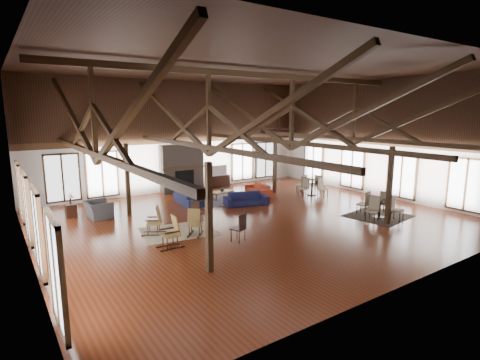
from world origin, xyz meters
TOP-DOWN VIEW (x-y plane):
  - floor at (0.00, 0.00)m, footprint 16.00×16.00m
  - ceiling at (0.00, 0.00)m, footprint 16.00×14.00m
  - wall_back at (0.00, 7.00)m, footprint 16.00×0.02m
  - wall_front at (0.00, -7.00)m, footprint 16.00×0.02m
  - wall_left at (-8.00, 0.00)m, footprint 0.02×14.00m
  - wall_right at (8.00, 0.00)m, footprint 0.02×14.00m
  - roof_truss at (0.00, 0.00)m, footprint 15.60×14.07m
  - post_grid at (0.00, 0.00)m, footprint 8.16×7.16m
  - fireplace at (0.00, 6.67)m, footprint 2.50×0.69m
  - ceiling_fan at (0.50, -1.00)m, footprint 1.60×1.60m
  - sofa_navy_front at (1.11, 2.07)m, footprint 2.19×1.35m
  - sofa_navy_left at (-1.04, 3.79)m, footprint 2.14×0.99m
  - sofa_orange at (3.00, 3.65)m, footprint 2.03×1.11m
  - coffee_table at (0.78, 3.67)m, footprint 1.17×0.72m
  - vase at (0.73, 3.61)m, footprint 0.25×0.25m
  - armchair at (-5.22, 3.66)m, footprint 1.15×1.02m
  - side_table_lamp at (-6.13, 4.48)m, footprint 0.42×0.42m
  - rocking_chair_a at (-4.02, 0.37)m, footprint 0.92×0.78m
  - rocking_chair_b at (-2.94, -0.54)m, footprint 0.83×0.85m
  - rocking_chair_c at (-4.06, -1.17)m, footprint 0.84×0.49m
  - side_chair_a at (-2.19, 0.76)m, footprint 0.53×0.53m
  - side_chair_b at (-1.96, -1.98)m, footprint 0.53×0.53m
  - cafe_table_near at (4.49, -2.78)m, footprint 1.95×1.95m
  - cafe_table_far at (5.24, 1.91)m, footprint 1.91×1.91m
  - cup_near at (4.50, -2.80)m, footprint 0.12×0.12m
  - cup_far at (5.19, 1.83)m, footprint 0.15×0.15m
  - tv_console at (2.39, 6.75)m, footprint 1.29×0.48m
  - television at (2.35, 6.75)m, footprint 1.06×0.14m
  - rug_tan at (-3.24, 0.20)m, footprint 2.88×2.43m
  - rug_navy at (0.60, 3.61)m, footprint 2.93×2.21m
  - rug_dark at (4.67, -2.61)m, footprint 2.69×2.51m

SIDE VIEW (x-z plane):
  - floor at x=0.00m, z-range 0.00..0.00m
  - rug_navy at x=0.60m, z-range 0.00..0.01m
  - rug_tan at x=-3.24m, z-range 0.00..0.01m
  - rug_dark at x=4.67m, z-range 0.00..0.01m
  - sofa_orange at x=3.00m, z-range 0.00..0.56m
  - sofa_navy_front at x=1.11m, z-range 0.00..0.60m
  - sofa_navy_left at x=-1.04m, z-range 0.00..0.61m
  - tv_console at x=2.39m, z-range 0.00..0.64m
  - armchair at x=-5.22m, z-range 0.00..0.71m
  - coffee_table at x=0.78m, z-range 0.15..0.58m
  - side_table_lamp at x=-6.13m, z-range -0.13..0.94m
  - rocking_chair_b at x=-2.94m, z-range -0.03..0.97m
  - cafe_table_far at x=5.24m, z-range 0.00..0.98m
  - rocking_chair_a at x=-4.02m, z-range -0.03..1.02m
  - rocking_chair_c at x=-4.06m, z-range -0.03..1.03m
  - cafe_table_near at x=4.49m, z-range 0.00..1.00m
  - vase at x=0.73m, z-range 0.42..0.62m
  - side_chair_a at x=-2.19m, z-range 0.07..0.98m
  - side_chair_b at x=-1.96m, z-range 0.08..1.06m
  - cup_far at x=5.19m, z-range 0.71..0.81m
  - cup_near at x=4.50m, z-range 0.72..0.81m
  - television at x=2.35m, z-range 0.64..1.25m
  - fireplace at x=0.00m, z-range -0.01..2.59m
  - post_grid at x=0.00m, z-range 0.00..3.05m
  - wall_back at x=0.00m, z-range 0.00..6.00m
  - wall_front at x=0.00m, z-range 0.00..6.00m
  - wall_left at x=-8.00m, z-range 0.00..6.00m
  - wall_right at x=8.00m, z-range 0.00..6.00m
  - ceiling_fan at x=0.50m, z-range 3.36..4.11m
  - roof_truss at x=0.00m, z-range 2.46..5.60m
  - ceiling at x=0.00m, z-range 5.99..6.01m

